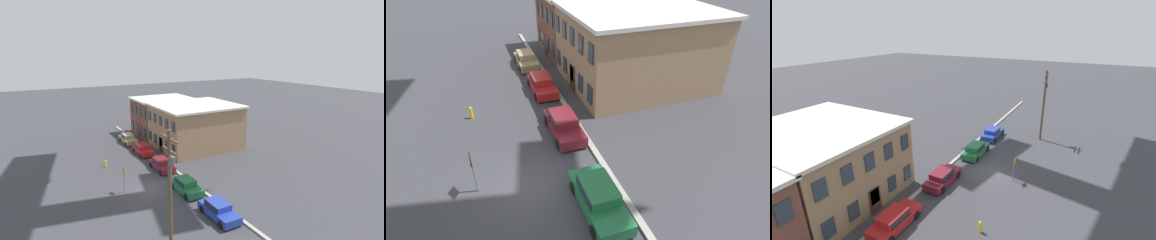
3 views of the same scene
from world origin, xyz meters
The scene contains 10 objects.
ground_plane centered at (0.00, 0.00, 0.00)m, with size 200.00×200.00×0.00m, color #38383D.
kerb_strip centered at (0.00, 4.50, 0.08)m, with size 56.00×0.36×0.16m, color #9E998E.
apartment_corner centered at (-19.60, 10.61, 3.20)m, with size 8.64×9.74×6.38m.
apartment_midblock centered at (-10.25, 11.74, 3.29)m, with size 10.69×12.01×6.55m.
car_tan centered at (-17.02, 3.24, 0.75)m, with size 4.40×1.92×1.43m.
car_red centered at (-10.87, 3.40, 0.75)m, with size 4.40×1.92×1.43m.
car_maroon centered at (-4.20, 3.31, 0.75)m, with size 4.40×1.92×1.43m.
car_green centered at (2.64, 3.00, 0.75)m, with size 4.40×1.92×1.43m.
caution_sign centered at (-0.52, -2.63, 1.78)m, with size 1.02×0.08×2.65m.
fire_hydrant centered at (-8.28, -2.55, 0.48)m, with size 0.24×0.34×0.96m.
Camera 2 is at (12.07, -1.41, 11.76)m, focal length 28.00 mm.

